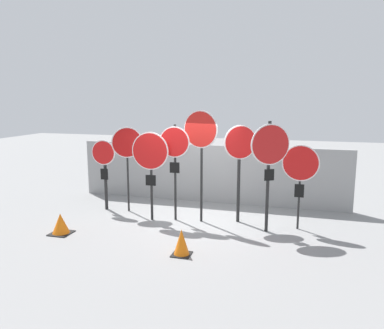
# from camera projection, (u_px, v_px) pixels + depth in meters

# --- Properties ---
(ground_plane) EXTENTS (40.00, 40.00, 0.00)m
(ground_plane) POSITION_uv_depth(u_px,v_px,m) (193.00, 220.00, 9.69)
(ground_plane) COLOR gray
(fence_back) EXTENTS (8.13, 0.12, 1.74)m
(fence_back) POSITION_uv_depth(u_px,v_px,m) (209.00, 174.00, 11.22)
(fence_back) COLOR gray
(fence_back) RESTS_ON ground
(stop_sign_0) EXTENTS (0.69, 0.16, 1.98)m
(stop_sign_0) POSITION_uv_depth(u_px,v_px,m) (104.00, 163.00, 10.34)
(stop_sign_0) COLOR black
(stop_sign_0) RESTS_ON ground
(stop_sign_1) EXTENTS (0.74, 0.43, 2.35)m
(stop_sign_1) POSITION_uv_depth(u_px,v_px,m) (127.00, 147.00, 10.08)
(stop_sign_1) COLOR black
(stop_sign_1) RESTS_ON ground
(stop_sign_2) EXTENTS (0.95, 0.14, 2.28)m
(stop_sign_2) POSITION_uv_depth(u_px,v_px,m) (150.00, 157.00, 9.34)
(stop_sign_2) COLOR black
(stop_sign_2) RESTS_ON ground
(stop_sign_3) EXTENTS (0.78, 0.13, 2.46)m
(stop_sign_3) POSITION_uv_depth(u_px,v_px,m) (175.00, 151.00, 9.32)
(stop_sign_3) COLOR black
(stop_sign_3) RESTS_ON ground
(stop_sign_4) EXTENTS (0.90, 0.26, 2.82)m
(stop_sign_4) POSITION_uv_depth(u_px,v_px,m) (201.00, 138.00, 9.14)
(stop_sign_4) COLOR black
(stop_sign_4) RESTS_ON ground
(stop_sign_5) EXTENTS (0.74, 0.45, 2.46)m
(stop_sign_5) POSITION_uv_depth(u_px,v_px,m) (240.00, 153.00, 9.18)
(stop_sign_5) COLOR black
(stop_sign_5) RESTS_ON ground
(stop_sign_6) EXTENTS (0.83, 0.49, 2.60)m
(stop_sign_6) POSITION_uv_depth(u_px,v_px,m) (270.00, 154.00, 8.47)
(stop_sign_6) COLOR black
(stop_sign_6) RESTS_ON ground
(stop_sign_7) EXTENTS (0.86, 0.12, 2.04)m
(stop_sign_7) POSITION_uv_depth(u_px,v_px,m) (300.00, 168.00, 8.70)
(stop_sign_7) COLOR black
(stop_sign_7) RESTS_ON ground
(traffic_cone_0) EXTENTS (0.47, 0.47, 0.48)m
(traffic_cone_0) POSITION_uv_depth(u_px,v_px,m) (61.00, 224.00, 8.64)
(traffic_cone_0) COLOR black
(traffic_cone_0) RESTS_ON ground
(traffic_cone_1) EXTENTS (0.38, 0.38, 0.54)m
(traffic_cone_1) POSITION_uv_depth(u_px,v_px,m) (181.00, 242.00, 7.46)
(traffic_cone_1) COLOR black
(traffic_cone_1) RESTS_ON ground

